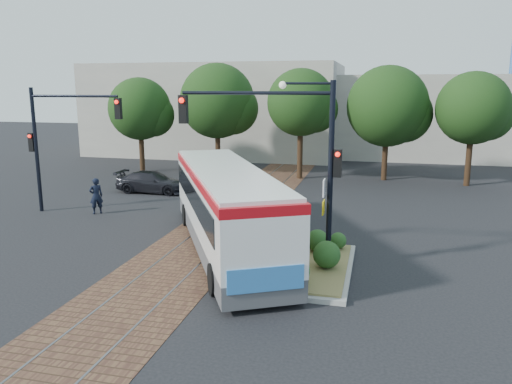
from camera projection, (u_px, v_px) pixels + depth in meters
ground at (193, 251)px, 18.68m from camera, size 120.00×120.00×0.00m
trackbed at (225, 223)px, 22.48m from camera, size 3.60×40.00×0.02m
tree_row at (297, 105)px, 33.00m from camera, size 26.40×5.60×7.67m
warehouses at (300, 112)px, 45.34m from camera, size 40.00×13.00×8.00m
city_bus at (226, 204)px, 18.58m from camera, size 7.53×11.35×3.09m
traffic_island at (319, 261)px, 16.63m from camera, size 2.20×5.20×1.13m
signal_pole_main at (293, 145)px, 16.15m from camera, size 5.49×0.46×6.00m
signal_pole_left at (55, 133)px, 23.64m from camera, size 4.99×0.34×6.00m
officer at (96, 196)px, 23.99m from camera, size 0.75×0.74×1.75m
parked_car at (152, 182)px, 28.96m from camera, size 4.24×1.73×1.23m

